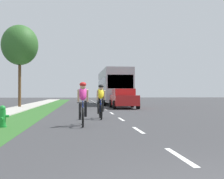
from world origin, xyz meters
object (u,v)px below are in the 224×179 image
(cyclist_trailing, at_px, (101,101))
(sedan_red, at_px, (124,98))
(cyclist_lead, at_px, (83,104))
(street_tree_near, at_px, (20,45))
(bus_silver, at_px, (114,85))
(fire_hydrant_green, at_px, (2,117))

(cyclist_trailing, distance_m, sedan_red, 10.24)
(cyclist_lead, bearing_deg, street_tree_near, 108.05)
(cyclist_lead, relative_size, sedan_red, 0.40)
(bus_silver, height_order, street_tree_near, street_tree_near)
(sedan_red, height_order, bus_silver, bus_silver)
(cyclist_trailing, distance_m, bus_silver, 18.75)
(cyclist_trailing, height_order, street_tree_near, street_tree_near)
(fire_hydrant_green, height_order, sedan_red, sedan_red)
(cyclist_trailing, height_order, bus_silver, bus_silver)
(sedan_red, distance_m, street_tree_near, 9.83)
(cyclist_lead, height_order, street_tree_near, street_tree_near)
(fire_hydrant_green, xyz_separation_m, cyclist_trailing, (3.63, 3.28, 0.44))
(cyclist_lead, relative_size, bus_silver, 0.15)
(cyclist_lead, xyz_separation_m, street_tree_near, (-5.10, 15.67, 4.36))
(fire_hydrant_green, bearing_deg, cyclist_lead, 3.97)
(street_tree_near, bearing_deg, sedan_red, -17.40)
(cyclist_trailing, distance_m, street_tree_near, 14.58)
(sedan_red, xyz_separation_m, bus_silver, (0.11, 8.60, 1.21))
(cyclist_lead, distance_m, bus_silver, 21.93)
(cyclist_trailing, relative_size, street_tree_near, 0.25)
(sedan_red, height_order, street_tree_near, street_tree_near)
(cyclist_lead, distance_m, sedan_red, 13.44)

